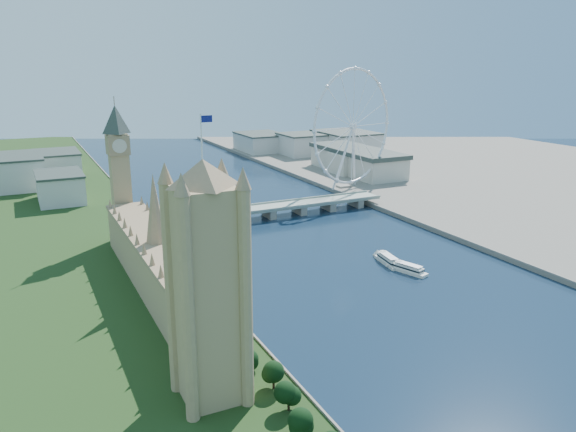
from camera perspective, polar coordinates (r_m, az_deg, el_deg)
ground at (r=271.29m, az=26.09°, el=-15.51°), size 2000.00×2000.00×0.00m
tree_row at (r=243.74m, az=-2.93°, el=-15.18°), size 8.08×184.08×18.79m
victoria_tower at (r=214.15m, az=-8.22°, el=-6.07°), size 28.16×28.16×112.00m
parliament_range at (r=332.69m, az=-13.02°, el=-5.02°), size 24.00×200.00×70.00m
big_ben at (r=423.93m, az=-16.83°, el=5.82°), size 20.02×20.02×110.00m
westminster_bridge at (r=493.16m, az=-1.95°, el=0.62°), size 220.00×22.00×9.50m
london_eye at (r=586.20m, az=6.62°, el=8.95°), size 113.60×39.12×124.30m
county_hall at (r=688.24m, az=6.97°, el=4.20°), size 54.00×144.00×35.00m
city_skyline at (r=742.75m, az=-7.46°, el=6.33°), size 505.00×280.00×32.00m
tour_boat_near at (r=387.70m, az=10.12°, el=-4.80°), size 12.22×31.08×6.69m
tour_boat_far at (r=374.77m, az=12.13°, el=-5.63°), size 16.02×29.69×6.36m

